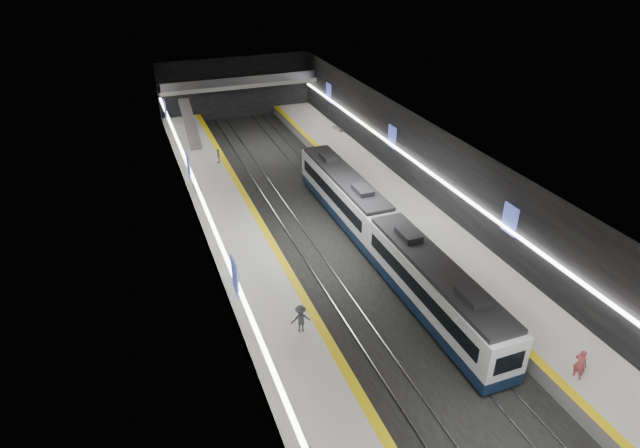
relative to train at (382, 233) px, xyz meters
name	(u,v)px	position (x,y,z in m)	size (l,w,h in m)	color
ground	(337,244)	(-2.50, 3.02, -2.20)	(70.00, 70.00, 0.00)	black
ceiling	(338,152)	(-2.50, 3.02, 5.80)	(20.00, 70.00, 0.04)	beige
wall_left	(209,223)	(-12.50, 3.02, 1.80)	(0.04, 70.00, 8.00)	black
wall_right	(448,181)	(7.50, 3.02, 1.80)	(0.04, 70.00, 8.00)	black
wall_back	(236,88)	(-2.50, 38.02, 1.80)	(20.00, 0.04, 8.00)	black
platform_left	(247,257)	(-10.00, 3.02, -1.70)	(5.00, 70.00, 1.00)	slate
tile_surface_left	(246,251)	(-10.00, 3.02, -1.19)	(5.00, 70.00, 0.02)	#B5B5AF
tactile_strip_left	(274,246)	(-7.80, 3.02, -1.18)	(0.60, 70.00, 0.02)	yellow
platform_right	(418,223)	(5.00, 3.02, -1.70)	(5.00, 70.00, 1.00)	slate
tile_surface_right	(419,218)	(5.00, 3.02, -1.19)	(5.00, 70.00, 0.02)	#B5B5AF
tactile_strip_right	(396,222)	(2.80, 3.02, -1.18)	(0.60, 70.00, 0.02)	yellow
rails	(337,244)	(-2.50, 3.02, -2.14)	(6.52, 70.00, 0.12)	gray
train	(382,233)	(0.00, 0.00, 0.00)	(2.69, 30.04, 3.60)	#0F1F38
ad_posters	(333,189)	(-2.50, 4.02, 2.30)	(19.94, 53.50, 2.20)	#4756D5
cove_light_left	(212,225)	(-12.30, 3.02, 1.60)	(0.25, 68.60, 0.12)	white
cove_light_right	(446,184)	(7.30, 3.02, 1.60)	(0.25, 68.60, 0.12)	white
mezzanine_bridge	(239,84)	(-2.50, 35.94, 2.84)	(20.00, 3.00, 1.50)	gray
escalator	(190,124)	(-10.00, 29.02, 0.70)	(1.20, 8.00, 0.60)	#99999E
bench_left_far	(197,187)	(-11.66, 15.46, -0.99)	(0.47, 1.71, 0.42)	#99999E
bench_right_far	(338,129)	(7.00, 25.81, -1.00)	(0.44, 1.59, 0.39)	#99999E
passenger_right_a	(580,364)	(3.88, -16.13, -0.24)	(0.70, 0.46, 1.91)	#AF4149
passenger_left_a	(218,156)	(-8.44, 21.02, -0.44)	(0.89, 0.37, 1.52)	beige
passenger_left_b	(301,319)	(-9.06, -7.12, -0.25)	(1.22, 0.70, 1.89)	#47484F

